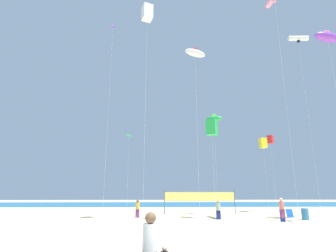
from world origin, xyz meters
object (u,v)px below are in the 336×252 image
(beachgoer_sage_shirt, at_px, (218,209))
(beach_handbag, at_px, (283,220))
(kite_white_tube, at_px, (298,39))
(mother_figure, at_px, (150,245))
(volleyball_net, at_px, (200,198))
(kite_green_diamond, at_px, (129,136))
(kite_yellow_box, at_px, (263,143))
(kite_red_box, at_px, (270,140))
(kite_green_box, at_px, (212,127))
(kite_white_inflatable, at_px, (195,53))
(beachgoer_mustard_shirt, at_px, (138,208))
(folding_beach_chair, at_px, (291,215))
(kite_violet_diamond, at_px, (113,30))
(beachgoer_coral_shirt, at_px, (282,208))
(kite_violet_inflatable, at_px, (328,37))
(kite_green_inflatable, at_px, (214,119))
(kite_white_box, at_px, (147,13))
(trash_barrel, at_px, (305,214))

(beachgoer_sage_shirt, bearing_deg, beach_handbag, 103.41)
(beachgoer_sage_shirt, xyz_separation_m, kite_white_tube, (11.54, 4.67, 19.13))
(mother_figure, xyz_separation_m, kite_white_tube, (16.76, 20.43, 19.04))
(volleyball_net, distance_m, kite_green_diamond, 11.67)
(kite_green_diamond, bearing_deg, kite_yellow_box, -10.18)
(mother_figure, relative_size, kite_white_tube, 0.08)
(beachgoer_sage_shirt, distance_m, kite_green_diamond, 15.31)
(kite_red_box, height_order, kite_green_box, kite_red_box)
(beachgoer_sage_shirt, xyz_separation_m, kite_green_box, (-0.20, 0.25, 7.05))
(kite_green_box, bearing_deg, kite_red_box, 47.19)
(volleyball_net, xyz_separation_m, kite_white_inflatable, (-1.22, -7.36, 12.43))
(beachgoer_mustard_shirt, height_order, folding_beach_chair, beachgoer_mustard_shirt)
(kite_green_box, bearing_deg, mother_figure, -107.41)
(volleyball_net, bearing_deg, beachgoer_sage_shirt, -83.08)
(volleyball_net, bearing_deg, mother_figure, -102.18)
(beachgoer_mustard_shirt, height_order, kite_white_tube, kite_white_tube)
(kite_violet_diamond, bearing_deg, beachgoer_coral_shirt, -14.46)
(kite_red_box, bearing_deg, volleyball_net, -151.77)
(kite_yellow_box, relative_size, kite_white_tube, 0.41)
(beach_handbag, bearing_deg, folding_beach_chair, 29.80)
(beach_handbag, xyz_separation_m, kite_violet_inflatable, (5.60, -0.29, 15.59))
(beachgoer_mustard_shirt, distance_m, kite_yellow_box, 16.25)
(kite_violet_inflatable, bearing_deg, folding_beach_chair, 170.59)
(beachgoer_sage_shirt, xyz_separation_m, kite_violet_diamond, (-10.38, 4.28, 19.53))
(beachgoer_mustard_shirt, bearing_deg, kite_white_tube, -178.07)
(volleyball_net, bearing_deg, kite_yellow_box, 10.25)
(beachgoer_sage_shirt, xyz_separation_m, kite_green_inflatable, (0.97, 4.53, 9.08))
(beachgoer_sage_shirt, relative_size, folding_beach_chair, 1.74)
(folding_beach_chair, bearing_deg, kite_yellow_box, 122.05)
(beachgoer_mustard_shirt, xyz_separation_m, volleyball_net, (6.19, 3.56, 0.80))
(volleyball_net, relative_size, kite_green_box, 0.87)
(mother_figure, xyz_separation_m, folding_beach_chair, (10.59, 14.28, -0.45))
(kite_yellow_box, bearing_deg, kite_violet_inflatable, -71.31)
(kite_white_tube, bearing_deg, volleyball_net, 176.59)
(kite_green_inflatable, bearing_deg, kite_white_box, -138.73)
(mother_figure, relative_size, kite_green_inflatable, 0.16)
(folding_beach_chair, relative_size, kite_violet_inflatable, 0.05)
(beach_handbag, height_order, kite_red_box, kite_red_box)
(mother_figure, distance_m, beachgoer_sage_shirt, 16.60)
(kite_white_tube, distance_m, kite_green_inflatable, 14.58)
(kite_green_diamond, bearing_deg, beach_handbag, -41.36)
(kite_violet_diamond, height_order, kite_white_tube, kite_violet_diamond)
(folding_beach_chair, xyz_separation_m, trash_barrel, (1.58, 0.76, -0.01))
(volleyball_net, bearing_deg, kite_green_inflatable, -28.25)
(kite_white_inflatable, bearing_deg, kite_red_box, 48.10)
(kite_violet_inflatable, bearing_deg, beachgoer_coral_shirt, 152.01)
(kite_green_box, bearing_deg, kite_white_inflatable, -127.07)
(kite_white_inflatable, bearing_deg, kite_violet_inflatable, -1.46)
(volleyball_net, bearing_deg, trash_barrel, -38.82)
(kite_white_inflatable, relative_size, kite_white_tube, 0.72)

